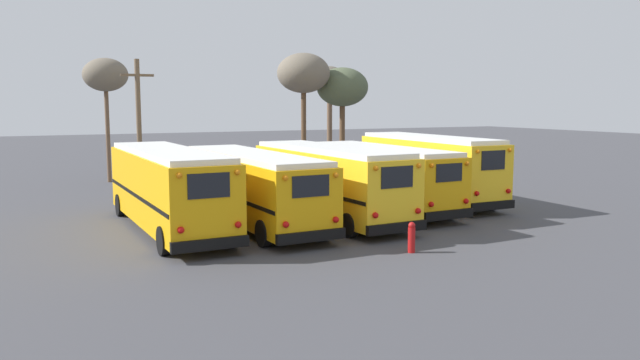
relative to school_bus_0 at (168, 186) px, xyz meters
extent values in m
plane|color=#424247|center=(6.67, 0.31, -1.73)|extent=(160.00, 160.00, 0.00)
cube|color=#E5A00C|center=(0.00, 0.02, -0.07)|extent=(2.70, 10.69, 2.64)
cube|color=white|center=(0.00, 0.02, 1.35)|extent=(2.49, 10.26, 0.20)
cube|color=black|center=(0.11, -5.34, -1.21)|extent=(2.53, 0.25, 0.36)
cube|color=black|center=(0.11, -5.32, 0.66)|extent=(1.37, 0.06, 0.79)
sphere|color=red|center=(-0.82, -5.37, -0.66)|extent=(0.22, 0.22, 0.22)
sphere|color=orange|center=(-0.82, -5.37, 1.03)|extent=(0.18, 0.18, 0.18)
sphere|color=red|center=(1.04, -5.33, -0.66)|extent=(0.22, 0.22, 0.22)
sphere|color=orange|center=(1.04, -5.33, 1.03)|extent=(0.18, 0.18, 0.18)
cube|color=black|center=(-1.25, -0.01, -0.27)|extent=(0.24, 10.43, 0.14)
cube|color=black|center=(1.25, 0.04, -0.27)|extent=(0.24, 10.43, 0.14)
cylinder|color=black|center=(-1.24, 4.01, -1.24)|extent=(0.30, 0.97, 0.97)
cylinder|color=black|center=(1.08, 4.06, -1.24)|extent=(0.30, 0.97, 0.97)
cylinder|color=black|center=(-1.08, -4.03, -1.24)|extent=(0.30, 0.97, 0.97)
cylinder|color=black|center=(1.24, -3.98, -1.24)|extent=(0.30, 0.97, 0.97)
cube|color=#E5A00C|center=(3.33, -0.33, -0.18)|extent=(2.79, 10.65, 2.41)
cube|color=white|center=(3.33, -0.33, 1.12)|extent=(2.58, 10.22, 0.20)
cube|color=black|center=(3.48, -5.66, -1.21)|extent=(2.55, 0.27, 0.36)
cube|color=black|center=(3.48, -5.63, 0.48)|extent=(1.37, 0.07, 0.72)
sphere|color=red|center=(2.55, -5.69, -0.73)|extent=(0.22, 0.22, 0.22)
sphere|color=orange|center=(2.55, -5.69, 0.80)|extent=(0.18, 0.18, 0.18)
sphere|color=red|center=(4.42, -5.64, -0.73)|extent=(0.22, 0.22, 0.22)
sphere|color=orange|center=(4.42, -5.64, 0.80)|extent=(0.18, 0.18, 0.18)
cube|color=black|center=(2.08, -0.37, -0.37)|extent=(0.31, 10.37, 0.14)
cube|color=black|center=(4.59, -0.29, -0.37)|extent=(0.31, 10.37, 0.14)
cylinder|color=black|center=(2.06, 3.63, -1.25)|extent=(0.31, 0.96, 0.96)
cylinder|color=black|center=(4.39, 3.69, -1.25)|extent=(0.31, 0.96, 0.96)
cylinder|color=black|center=(2.28, -4.35, -1.25)|extent=(0.31, 0.96, 0.96)
cylinder|color=black|center=(4.61, -4.29, -1.25)|extent=(0.31, 0.96, 0.96)
cube|color=yellow|center=(6.67, -0.66, -0.11)|extent=(2.91, 10.01, 2.59)
cube|color=white|center=(6.67, -0.66, 1.28)|extent=(2.70, 9.61, 0.20)
cube|color=black|center=(6.89, -5.65, -1.22)|extent=(2.54, 0.31, 0.36)
cube|color=black|center=(6.88, -5.63, 0.60)|extent=(1.37, 0.09, 0.78)
sphere|color=red|center=(5.95, -5.70, -0.69)|extent=(0.22, 0.22, 0.22)
sphere|color=orange|center=(5.95, -5.70, 0.96)|extent=(0.18, 0.18, 0.18)
sphere|color=red|center=(7.82, -5.62, -0.69)|extent=(0.22, 0.22, 0.22)
sphere|color=orange|center=(7.82, -5.62, 0.96)|extent=(0.18, 0.18, 0.18)
cube|color=black|center=(5.41, -0.71, -0.30)|extent=(0.45, 9.71, 0.14)
cube|color=black|center=(7.92, -0.60, -0.30)|extent=(0.45, 9.71, 0.14)
cylinder|color=black|center=(5.35, 2.94, -1.26)|extent=(0.32, 0.94, 0.93)
cylinder|color=black|center=(7.67, 3.04, -1.26)|extent=(0.32, 0.94, 0.93)
cylinder|color=black|center=(5.67, -4.36, -1.26)|extent=(0.32, 0.94, 0.93)
cylinder|color=black|center=(7.99, -4.26, -1.26)|extent=(0.32, 0.94, 0.93)
cube|color=#E5A00C|center=(10.00, 0.40, -0.18)|extent=(2.59, 9.65, 2.41)
cube|color=white|center=(10.00, 0.40, 1.12)|extent=(2.39, 9.26, 0.20)
cube|color=black|center=(10.13, -4.43, -1.20)|extent=(2.39, 0.26, 0.36)
cube|color=black|center=(10.13, -4.41, 0.48)|extent=(1.29, 0.06, 0.72)
sphere|color=red|center=(9.25, -4.46, -0.72)|extent=(0.22, 0.22, 0.22)
sphere|color=orange|center=(9.25, -4.46, 0.80)|extent=(0.18, 0.18, 0.18)
sphere|color=red|center=(11.00, -4.42, -0.72)|extent=(0.22, 0.22, 0.22)
sphere|color=orange|center=(11.00, -4.42, 0.80)|extent=(0.18, 0.18, 0.18)
cube|color=black|center=(8.82, 0.37, -0.36)|extent=(0.27, 9.39, 0.14)
cube|color=black|center=(11.19, 0.43, -0.36)|extent=(0.27, 9.39, 0.14)
cylinder|color=black|center=(8.82, 3.87, -1.24)|extent=(0.31, 0.99, 0.98)
cylinder|color=black|center=(11.00, 3.92, -1.24)|extent=(0.31, 0.99, 0.98)
cylinder|color=black|center=(9.00, -3.12, -1.24)|extent=(0.31, 0.99, 0.98)
cylinder|color=black|center=(11.18, -3.06, -1.24)|extent=(0.31, 0.99, 0.98)
cube|color=yellow|center=(13.34, 1.38, 0.00)|extent=(2.44, 9.51, 2.79)
cube|color=white|center=(13.34, 1.38, 1.49)|extent=(2.24, 9.13, 0.20)
cube|color=black|center=(13.29, -3.40, -1.22)|extent=(2.38, 0.23, 0.36)
cube|color=black|center=(13.29, -3.38, 0.76)|extent=(1.28, 0.04, 0.84)
sphere|color=red|center=(12.41, -3.40, -0.63)|extent=(0.22, 0.22, 0.22)
sphere|color=orange|center=(12.41, -3.40, 1.17)|extent=(0.18, 0.18, 0.18)
sphere|color=red|center=(14.16, -3.42, -0.63)|extent=(0.22, 0.22, 0.22)
sphere|color=orange|center=(14.16, -3.42, 1.17)|extent=(0.18, 0.18, 0.18)
cube|color=black|center=(12.16, 1.40, -0.21)|extent=(0.12, 9.30, 0.14)
cube|color=black|center=(14.52, 1.37, -0.21)|extent=(0.12, 9.30, 0.14)
cylinder|color=black|center=(12.29, 4.84, -1.26)|extent=(0.29, 0.93, 0.93)
cylinder|color=black|center=(14.46, 4.82, -1.26)|extent=(0.29, 0.93, 0.93)
cylinder|color=black|center=(12.21, -2.05, -1.26)|extent=(0.29, 0.93, 0.93)
cylinder|color=black|center=(14.39, -2.07, -1.26)|extent=(0.29, 0.93, 0.93)
cylinder|color=brown|center=(0.99, 11.39, 1.95)|extent=(0.27, 0.27, 7.35)
cube|color=brown|center=(0.99, 11.39, 4.74)|extent=(1.80, 0.14, 0.14)
cylinder|color=brown|center=(13.08, 15.82, 1.28)|extent=(0.36, 0.36, 6.01)
ellipsoid|color=#6B6051|center=(13.08, 15.82, 5.30)|extent=(3.70, 3.70, 2.77)
cylinder|color=brown|center=(0.01, 16.70, 1.24)|extent=(0.26, 0.26, 5.93)
ellipsoid|color=#6B6051|center=(0.01, 16.70, 4.96)|extent=(2.74, 2.74, 2.06)
cylinder|color=brown|center=(16.24, 15.97, 0.81)|extent=(0.40, 0.40, 5.07)
ellipsoid|color=#4C563D|center=(16.24, 15.97, 4.38)|extent=(3.73, 3.73, 2.80)
cylinder|color=brown|center=(18.15, 21.74, 1.43)|extent=(0.43, 0.43, 6.31)
ellipsoid|color=#5B5447|center=(18.15, 21.74, 5.27)|extent=(2.49, 2.49, 1.87)
cylinder|color=#B21414|center=(6.40, -7.28, -1.30)|extent=(0.24, 0.24, 0.85)
sphere|color=#B21414|center=(6.40, -7.28, -0.81)|extent=(0.23, 0.23, 0.23)
camera|label=1|loc=(-5.28, -24.14, 3.22)|focal=35.00mm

